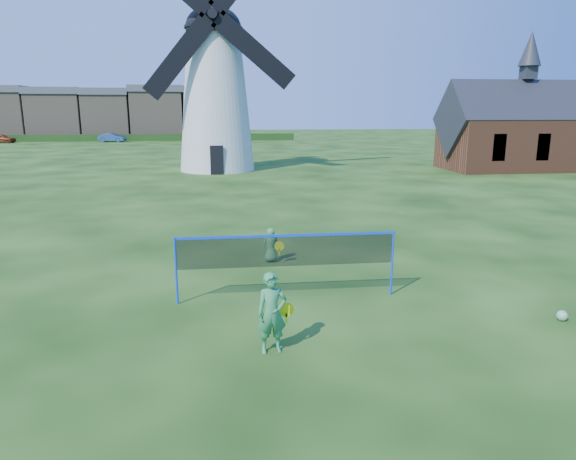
# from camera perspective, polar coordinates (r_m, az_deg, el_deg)

# --- Properties ---
(ground) EXTENTS (220.00, 220.00, 0.00)m
(ground) POSITION_cam_1_polar(r_m,az_deg,el_deg) (12.08, -0.66, -7.51)
(ground) COLOR black
(ground) RESTS_ON ground
(windmill) EXTENTS (11.01, 5.41, 15.95)m
(windmill) POSITION_cam_1_polar(r_m,az_deg,el_deg) (37.95, -8.14, 15.21)
(windmill) COLOR silver
(windmill) RESTS_ON ground
(chapel) EXTENTS (11.60, 5.62, 9.81)m
(chapel) POSITION_cam_1_polar(r_m,az_deg,el_deg) (41.92, 24.77, 9.94)
(chapel) COLOR brown
(chapel) RESTS_ON ground
(badminton_net) EXTENTS (5.05, 0.05, 1.55)m
(badminton_net) POSITION_cam_1_polar(r_m,az_deg,el_deg) (11.61, -0.14, -2.46)
(badminton_net) COLOR blue
(badminton_net) RESTS_ON ground
(player_girl) EXTENTS (0.71, 0.43, 1.49)m
(player_girl) POSITION_cam_1_polar(r_m,az_deg,el_deg) (9.22, -1.81, -9.29)
(player_girl) COLOR #398F53
(player_girl) RESTS_ON ground
(player_boy) EXTENTS (0.60, 0.39, 1.00)m
(player_boy) POSITION_cam_1_polar(r_m,az_deg,el_deg) (14.71, -1.91, -1.67)
(player_boy) COLOR #418746
(player_boy) RESTS_ON ground
(play_ball) EXTENTS (0.22, 0.22, 0.22)m
(play_ball) POSITION_cam_1_polar(r_m,az_deg,el_deg) (12.18, 28.36, -8.44)
(play_ball) COLOR green
(play_ball) RESTS_ON ground
(terraced_houses) EXTENTS (52.78, 8.40, 8.04)m
(terraced_houses) POSITION_cam_1_polar(r_m,az_deg,el_deg) (86.73, -23.80, 11.89)
(terraced_houses) COLOR #8A765C
(terraced_houses) RESTS_ON ground
(hedge) EXTENTS (62.00, 0.80, 1.00)m
(hedge) POSITION_cam_1_polar(r_m,az_deg,el_deg) (80.07, -22.29, 9.53)
(hedge) COLOR #193814
(hedge) RESTS_ON ground
(car_left) EXTENTS (3.81, 2.04, 1.23)m
(car_left) POSITION_cam_1_polar(r_m,az_deg,el_deg) (80.78, -29.44, 8.93)
(car_left) COLOR maroon
(car_left) RESTS_ON ground
(car_right) EXTENTS (3.89, 1.99, 1.22)m
(car_right) POSITION_cam_1_polar(r_m,az_deg,el_deg) (76.96, -19.10, 9.76)
(car_right) COLOR navy
(car_right) RESTS_ON ground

